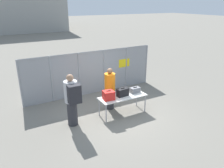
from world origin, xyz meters
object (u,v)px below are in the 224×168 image
(suitcase_grey, at_px, (135,90))
(suitcase_black, at_px, (123,92))
(suitcase_red, at_px, (109,95))
(inspection_table, at_px, (123,98))
(utility_trailer, at_px, (111,65))
(security_worker_near, at_px, (110,88))
(traveler_hooded, at_px, (72,99))

(suitcase_grey, bearing_deg, suitcase_black, -174.31)
(suitcase_red, relative_size, suitcase_grey, 1.09)
(inspection_table, bearing_deg, suitcase_grey, 7.99)
(utility_trailer, bearing_deg, suitcase_grey, -108.53)
(suitcase_grey, relative_size, security_worker_near, 0.23)
(suitcase_black, distance_m, suitcase_grey, 0.61)
(suitcase_black, xyz_separation_m, utility_trailer, (2.30, 5.12, -0.49))
(utility_trailer, bearing_deg, traveler_hooded, -130.15)
(inspection_table, relative_size, security_worker_near, 1.08)
(suitcase_black, relative_size, suitcase_grey, 1.21)
(suitcase_black, bearing_deg, traveler_hooded, 177.87)
(suitcase_grey, height_order, security_worker_near, security_worker_near)
(suitcase_red, distance_m, suitcase_black, 0.61)
(traveler_hooded, distance_m, utility_trailer, 6.64)
(utility_trailer, bearing_deg, inspection_table, -114.20)
(suitcase_red, distance_m, suitcase_grey, 1.22)
(security_worker_near, bearing_deg, traveler_hooded, 24.93)
(suitcase_grey, bearing_deg, inspection_table, -172.01)
(suitcase_grey, relative_size, utility_trailer, 0.10)
(suitcase_red, relative_size, suitcase_black, 0.91)
(suitcase_red, height_order, security_worker_near, security_worker_near)
(suitcase_black, bearing_deg, inspection_table, -115.98)
(security_worker_near, bearing_deg, utility_trailer, -111.18)
(inspection_table, distance_m, utility_trailer, 5.65)
(inspection_table, distance_m, security_worker_near, 0.69)
(inspection_table, distance_m, suitcase_black, 0.21)
(traveler_hooded, bearing_deg, suitcase_grey, 10.85)
(inspection_table, bearing_deg, security_worker_near, 108.81)
(suitcase_red, bearing_deg, inspection_table, -1.59)
(traveler_hooded, distance_m, security_worker_near, 1.82)
(suitcase_red, distance_m, security_worker_near, 0.72)
(inspection_table, xyz_separation_m, traveler_hooded, (-1.95, 0.10, 0.35))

